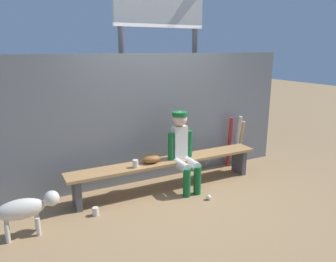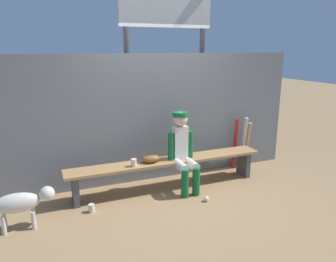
{
  "view_description": "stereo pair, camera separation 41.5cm",
  "coord_description": "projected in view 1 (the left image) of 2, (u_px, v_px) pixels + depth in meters",
  "views": [
    {
      "loc": [
        -2.14,
        -4.11,
        2.1
      ],
      "look_at": [
        0.0,
        0.0,
        0.91
      ],
      "focal_mm": 34.55,
      "sensor_mm": 36.0,
      "label": 1
    },
    {
      "loc": [
        -1.76,
        -4.29,
        2.1
      ],
      "look_at": [
        0.0,
        0.0,
        0.91
      ],
      "focal_mm": 34.55,
      "sensor_mm": 36.0,
      "label": 2
    }
  ],
  "objects": [
    {
      "name": "ground_plane",
      "position": [
        168.0,
        188.0,
        5.01
      ],
      "size": [
        30.0,
        30.0,
        0.0
      ],
      "primitive_type": "plane",
      "color": "#9E7A51"
    },
    {
      "name": "bat_aluminum_silver",
      "position": [
        237.0,
        141.0,
        5.84
      ],
      "size": [
        0.08,
        0.19,
        0.94
      ],
      "primitive_type": "cylinder",
      "rotation": [
        0.13,
        0.0,
        0.09
      ],
      "color": "#B7B7BC",
      "rests_on": "ground_plane"
    },
    {
      "name": "cup_on_ground",
      "position": [
        96.0,
        211.0,
        4.18
      ],
      "size": [
        0.08,
        0.08,
        0.11
      ],
      "primitive_type": "cylinder",
      "color": "silver",
      "rests_on": "ground_plane"
    },
    {
      "name": "chainlink_fence",
      "position": [
        155.0,
        118.0,
        5.15
      ],
      "size": [
        4.88,
        0.03,
        2.03
      ],
      "primitive_type": "cube",
      "color": "slate",
      "rests_on": "ground_plane"
    },
    {
      "name": "baseball",
      "position": [
        209.0,
        197.0,
        4.61
      ],
      "size": [
        0.07,
        0.07,
        0.07
      ],
      "primitive_type": "sphere",
      "color": "white",
      "rests_on": "ground_plane"
    },
    {
      "name": "scoreboard",
      "position": [
        163.0,
        26.0,
        5.55
      ],
      "size": [
        1.93,
        0.27,
        3.58
      ],
      "color": "#3F3F42",
      "rests_on": "ground_plane"
    },
    {
      "name": "bat_wood_tan",
      "position": [
        240.0,
        142.0,
        5.98
      ],
      "size": [
        0.08,
        0.2,
        0.83
      ],
      "primitive_type": "cylinder",
      "rotation": [
        0.17,
        0.0,
        0.07
      ],
      "color": "tan",
      "rests_on": "ground_plane"
    },
    {
      "name": "bat_aluminum_red",
      "position": [
        229.0,
        142.0,
        5.83
      ],
      "size": [
        0.07,
        0.13,
        0.92
      ],
      "primitive_type": "cylinder",
      "rotation": [
        0.07,
        0.0,
        -0.02
      ],
      "color": "#B22323",
      "rests_on": "ground_plane"
    },
    {
      "name": "dog",
      "position": [
        26.0,
        209.0,
        3.67
      ],
      "size": [
        0.84,
        0.2,
        0.49
      ],
      "color": "beige",
      "rests_on": "ground_plane"
    },
    {
      "name": "dugout_bench",
      "position": [
        168.0,
        165.0,
        4.92
      ],
      "size": [
        3.07,
        0.36,
        0.46
      ],
      "color": "#AD7F4C",
      "rests_on": "ground_plane"
    },
    {
      "name": "baseball_glove",
      "position": [
        151.0,
        159.0,
        4.76
      ],
      "size": [
        0.28,
        0.2,
        0.12
      ],
      "primitive_type": "ellipsoid",
      "color": "brown",
      "rests_on": "dugout_bench"
    },
    {
      "name": "player_seated",
      "position": [
        183.0,
        148.0,
        4.84
      ],
      "size": [
        0.41,
        0.55,
        1.19
      ],
      "color": "silver",
      "rests_on": "ground_plane"
    },
    {
      "name": "cup_on_bench",
      "position": [
        135.0,
        164.0,
        4.57
      ],
      "size": [
        0.08,
        0.08,
        0.11
      ],
      "primitive_type": "cylinder",
      "color": "silver",
      "rests_on": "dugout_bench"
    }
  ]
}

